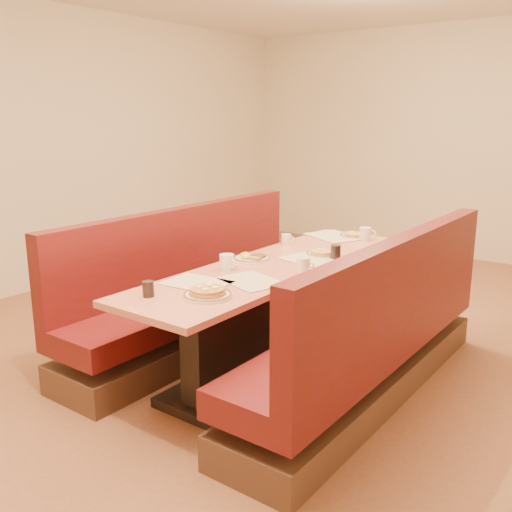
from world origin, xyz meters
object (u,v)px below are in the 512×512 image
Objects in this scene: pancake_plate at (208,293)px; soda_tumbler_near at (148,289)px; diner_table at (276,316)px; coffee_mug_d at (287,239)px; coffee_mug_b at (227,262)px; eggs_plate at (251,258)px; soda_tumbler_mid at (336,252)px; booth_right at (373,342)px; coffee_mug_c at (366,234)px; booth_left at (198,298)px; coffee_mug_a at (304,264)px.

pancake_plate is 0.33m from soda_tumbler_near.
diner_table is 0.74m from coffee_mug_d.
coffee_mug_b reaches higher than diner_table.
eggs_plate is 0.59m from soda_tumbler_mid.
booth_right is 1.22m from coffee_mug_d.
booth_right is 23.88× the size of coffee_mug_d.
eggs_plate is 0.57m from coffee_mug_d.
coffee_mug_c is at bearing 119.04° from booth_right.
booth_left is 23.88× the size of coffee_mug_d.
coffee_mug_a is at bearing -3.63° from booth_left.
booth_left is 18.54× the size of coffee_mug_b.
booth_left is at bearing -144.64° from coffee_mug_d.
coffee_mug_b is 1.40m from coffee_mug_c.
coffee_mug_a is at bearing -102.98° from coffee_mug_c.
coffee_mug_a is at bearing -5.22° from eggs_plate.
eggs_plate is 1.12m from coffee_mug_c.
pancake_plate reaches higher than diner_table.
pancake_plate is (0.11, -0.83, 0.40)m from diner_table.
diner_table is at bearing 80.98° from soda_tumbler_near.
coffee_mug_b is 1.51× the size of soda_tumbler_near.
soda_tumbler_mid is (0.53, -0.17, 0.01)m from coffee_mug_d.
soda_tumbler_mid is at bearing 83.23° from pancake_plate.
diner_table is 0.44m from eggs_plate.
diner_table is 1.11m from soda_tumbler_near.
booth_right is 1.42m from soda_tumbler_near.
diner_table is 25.46× the size of soda_tumbler_mid.
coffee_mug_c is at bearing 81.76° from diner_table.
soda_tumbler_near is (-0.27, -0.19, 0.02)m from pancake_plate.
booth_left is 1.46m from booth_right.
booth_right is 0.65m from coffee_mug_a.
booth_left is 0.78m from coffee_mug_b.
pancake_plate is at bearing -88.76° from coffee_mug_d.
coffee_mug_b reaches higher than coffee_mug_d.
soda_tumbler_near is at bearing -100.28° from coffee_mug_d.
coffee_mug_b is at bearing 90.55° from soda_tumbler_near.
diner_table is 20.02× the size of coffee_mug_a.
booth_right is 9.07× the size of pancake_plate.
coffee_mug_a is 0.81m from coffee_mug_d.
coffee_mug_d is at bearing 161.83° from soda_tumbler_mid.
booth_right is 25.46× the size of soda_tumbler_mid.
coffee_mug_a is at bearing -62.96° from coffee_mug_d.
eggs_plate is 1.00m from soda_tumbler_near.
coffee_mug_b is (-0.43, -0.26, 0.00)m from coffee_mug_a.
booth_left is 1.24m from soda_tumbler_near.
soda_tumbler_mid is (0.98, 0.37, 0.44)m from booth_left.
booth_left is 1.25m from pancake_plate.
coffee_mug_d is at bearing -148.76° from coffee_mug_c.
coffee_mug_a is (0.46, -0.04, 0.03)m from eggs_plate.
coffee_mug_c is at bearing 88.43° from coffee_mug_b.
booth_left is 9.57× the size of eggs_plate.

